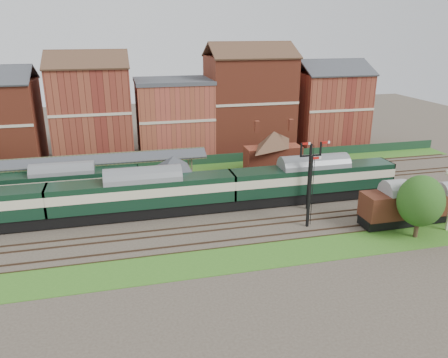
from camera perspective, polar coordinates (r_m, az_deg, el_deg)
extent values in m
plane|color=#473D33|center=(51.85, -2.59, -4.09)|extent=(160.00, 160.00, 0.00)
cube|color=#2D6619|center=(66.63, -5.30, 1.23)|extent=(90.00, 4.50, 0.06)
cube|color=#2D6619|center=(41.34, 0.74, -10.45)|extent=(90.00, 5.00, 0.06)
cube|color=#193823|center=(68.31, -5.57, 2.31)|extent=(90.00, 0.12, 1.50)
cube|color=#2D2D2D|center=(60.08, -9.11, -0.48)|extent=(55.00, 3.40, 1.00)
cube|color=#617855|center=(53.94, -6.41, -1.87)|extent=(3.40, 3.20, 2.40)
cube|color=#46482D|center=(53.20, -6.50, 0.34)|extent=(3.60, 3.40, 2.00)
pyramid|color=#383A3F|center=(52.65, -6.57, 2.19)|extent=(5.40, 5.40, 1.60)
cube|color=maroon|center=(55.45, 1.80, -1.27)|extent=(3.00, 2.40, 2.20)
cube|color=#4C3323|center=(54.37, 2.00, -0.07)|extent=(3.20, 1.34, 0.79)
cube|color=#4C3323|center=(55.56, 1.64, 0.36)|extent=(3.20, 1.34, 0.79)
cube|color=#973C26|center=(62.87, 6.39, 2.69)|extent=(8.00, 3.00, 3.50)
pyramid|color=#4C3323|center=(62.13, 6.49, 5.21)|extent=(8.10, 8.10, 2.20)
cube|color=#973C26|center=(61.20, 4.30, 5.55)|extent=(0.60, 0.60, 1.60)
cube|color=#973C26|center=(62.90, 8.66, 5.76)|extent=(0.60, 0.60, 1.60)
cube|color=#46482D|center=(59.42, -25.64, -0.17)|extent=(0.22, 0.22, 3.40)
cube|color=#46482D|center=(61.16, -4.67, 2.23)|extent=(0.22, 0.22, 3.40)
cube|color=#383A3F|center=(57.82, -15.17, 2.57)|extent=(26.00, 1.99, 0.90)
cube|color=#383A3F|center=(59.65, -15.15, 3.07)|extent=(26.00, 1.99, 0.90)
cube|color=#46482D|center=(58.63, -15.19, 3.18)|extent=(26.00, 0.20, 0.20)
cube|color=black|center=(51.72, 11.05, 0.25)|extent=(0.25, 0.25, 8.00)
cube|color=black|center=(50.96, 11.24, 3.01)|extent=(2.60, 0.18, 0.18)
cube|color=#B2140F|center=(50.31, 10.67, 4.56)|extent=(1.10, 0.08, 0.25)
cube|color=#B2140F|center=(51.33, 13.12, 4.68)|extent=(1.10, 0.08, 0.25)
cube|color=black|center=(47.08, 11.08, -1.67)|extent=(0.25, 0.25, 8.00)
cube|color=#B2140F|center=(46.15, 12.00, 2.69)|extent=(1.10, 0.08, 0.25)
cube|color=maroon|center=(73.03, -16.82, 8.14)|extent=(12.00, 10.00, 15.00)
cube|color=#9D4132|center=(73.77, -6.52, 7.74)|extent=(12.00, 10.00, 12.00)
cube|color=#973C26|center=(76.12, 3.31, 9.72)|extent=(14.00, 10.00, 16.00)
cube|color=maroon|center=(81.98, 13.49, 8.85)|extent=(12.00, 10.00, 13.00)
cube|color=black|center=(50.78, -10.29, -3.94)|extent=(20.63, 2.89, 1.26)
cube|color=black|center=(50.00, -10.43, -1.71)|extent=(20.63, 3.21, 2.98)
cube|color=beige|center=(49.88, -10.46, -1.32)|extent=(20.65, 3.25, 1.03)
cube|color=slate|center=(49.44, -10.55, 0.09)|extent=(20.63, 3.21, 0.69)
cube|color=black|center=(55.63, 11.40, -1.93)|extent=(20.63, 2.89, 1.26)
cube|color=black|center=(54.91, 11.55, 0.13)|extent=(20.63, 3.21, 2.98)
cube|color=beige|center=(54.80, 11.57, 0.49)|extent=(20.65, 3.25, 1.03)
cube|color=slate|center=(54.40, 11.66, 1.79)|extent=(20.63, 3.21, 0.69)
cube|color=black|center=(57.24, -19.95, -2.22)|extent=(18.02, 2.52, 1.10)
cube|color=black|center=(56.63, -20.16, -0.47)|extent=(18.02, 2.80, 2.60)
cube|color=beige|center=(56.53, -20.20, -0.17)|extent=(18.04, 2.84, 0.90)
cube|color=slate|center=(56.19, -20.33, 0.92)|extent=(18.02, 2.80, 0.60)
cube|color=black|center=(51.00, 20.94, -5.02)|extent=(6.67, 2.46, 1.00)
cube|color=#4C2415|center=(50.32, 21.19, -3.11)|extent=(6.67, 2.89, 2.67)
cube|color=gray|center=(49.81, 21.39, -1.55)|extent=(6.67, 2.89, 0.49)
cube|color=black|center=(55.05, 26.80, -4.17)|extent=(5.67, 2.09, 0.85)
cube|color=#4C2415|center=(54.50, 27.04, -2.66)|extent=(5.67, 2.46, 2.27)
cube|color=gray|center=(54.10, 27.24, -1.44)|extent=(5.67, 2.46, 0.42)
cylinder|color=#382619|center=(48.89, 23.91, -5.33)|extent=(0.44, 0.44, 3.11)
ellipsoid|color=#133F12|center=(47.98, 24.30, -2.62)|extent=(4.58, 4.58, 5.26)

